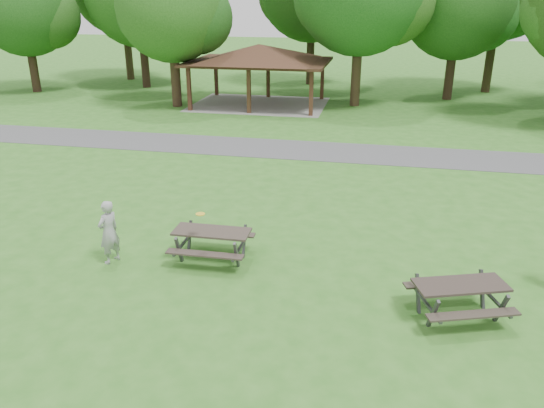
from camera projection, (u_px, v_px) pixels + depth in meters
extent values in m
plane|color=#2F6B1E|center=(189.00, 323.00, 11.49)|extent=(160.00, 160.00, 0.00)
cube|color=#47474A|center=(295.00, 150.00, 24.22)|extent=(120.00, 3.20, 0.02)
cube|color=#391E15|center=(189.00, 89.00, 31.85)|extent=(0.22, 0.22, 2.60)
cube|color=#361D13|center=(216.00, 77.00, 36.76)|extent=(0.22, 0.22, 2.60)
cube|color=#362013|center=(249.00, 91.00, 31.15)|extent=(0.22, 0.22, 2.60)
cube|color=#372414|center=(268.00, 78.00, 36.06)|extent=(0.22, 0.22, 2.60)
cube|color=#391F14|center=(311.00, 94.00, 30.44)|extent=(0.22, 0.22, 2.60)
cube|color=#3C2316|center=(322.00, 80.00, 35.36)|extent=(0.22, 0.22, 2.60)
cube|color=#311D13|center=(259.00, 62.00, 33.09)|extent=(8.60, 6.60, 0.16)
pyramid|color=#372116|center=(259.00, 52.00, 32.88)|extent=(7.01, 7.01, 1.00)
cube|color=gray|center=(259.00, 104.00, 34.08)|extent=(8.40, 6.40, 0.03)
cylinder|color=black|center=(34.00, 68.00, 38.06)|extent=(0.60, 0.60, 3.32)
sphere|color=#164313|center=(24.00, 6.00, 36.50)|extent=(6.80, 6.80, 6.80)
sphere|color=#1A4213|center=(48.00, 16.00, 36.74)|extent=(4.42, 4.42, 4.42)
sphere|color=#174F16|center=(6.00, 14.00, 36.77)|extent=(4.08, 4.08, 4.08)
cylinder|color=black|center=(145.00, 61.00, 39.82)|extent=(0.60, 0.60, 3.85)
sphere|color=#194714|center=(164.00, 3.00, 38.25)|extent=(5.07, 5.07, 5.07)
sphere|color=#174D16|center=(118.00, 1.00, 38.36)|extent=(4.68, 4.68, 4.68)
cylinder|color=black|center=(176.00, 78.00, 33.02)|extent=(0.60, 0.60, 3.50)
sphere|color=#1E4F16|center=(171.00, 6.00, 31.46)|extent=(6.60, 6.60, 6.60)
sphere|color=#154112|center=(197.00, 18.00, 31.70)|extent=(4.29, 4.29, 4.29)
sphere|color=#184614|center=(149.00, 15.00, 31.71)|extent=(3.96, 3.96, 3.96)
cylinder|color=#312215|center=(356.00, 73.00, 33.11)|extent=(0.60, 0.60, 4.02)
sphere|color=#214C15|center=(391.00, 1.00, 31.49)|extent=(5.20, 5.20, 5.20)
cylinder|color=black|center=(450.00, 73.00, 35.27)|extent=(0.60, 0.60, 3.43)
sphere|color=#174614|center=(458.00, 4.00, 33.66)|extent=(7.00, 7.00, 7.00)
sphere|color=#164F16|center=(482.00, 15.00, 33.90)|extent=(4.55, 4.55, 4.55)
sphere|color=#1B3F12|center=(435.00, 12.00, 33.94)|extent=(4.20, 4.20, 4.20)
cylinder|color=#322316|center=(128.00, 52.00, 43.47)|extent=(0.60, 0.60, 4.38)
cylinder|color=black|center=(310.00, 57.00, 41.13)|extent=(0.60, 0.60, 4.13)
cylinder|color=black|center=(490.00, 60.00, 37.68)|extent=(0.60, 0.60, 4.55)
cube|color=#312923|center=(212.00, 232.00, 13.93)|extent=(2.03, 0.83, 0.06)
cube|color=#312823|center=(205.00, 254.00, 13.45)|extent=(2.02, 0.32, 0.04)
cube|color=#322A24|center=(219.00, 233.00, 14.66)|extent=(2.02, 0.32, 0.04)
cube|color=#434346|center=(179.00, 250.00, 13.84)|extent=(0.07, 0.42, 0.88)
cube|color=#39393B|center=(190.00, 237.00, 14.60)|extent=(0.07, 0.42, 0.88)
cube|color=#39393C|center=(184.00, 242.00, 14.21)|extent=(0.09, 1.64, 0.06)
cube|color=#474749|center=(237.00, 255.00, 13.56)|extent=(0.07, 0.42, 0.88)
cube|color=#444447|center=(244.00, 241.00, 14.33)|extent=(0.07, 0.42, 0.88)
cube|color=#3B3B3E|center=(241.00, 247.00, 13.94)|extent=(0.09, 1.64, 0.06)
cube|color=#2B231F|center=(461.00, 285.00, 11.41)|extent=(2.12, 1.39, 0.05)
cube|color=#2D2620|center=(473.00, 315.00, 10.93)|extent=(1.96, 0.92, 0.04)
cube|color=#302922|center=(446.00, 283.00, 12.13)|extent=(1.96, 0.92, 0.04)
cube|color=#3C3C3E|center=(433.00, 314.00, 11.09)|extent=(0.20, 0.41, 0.86)
cube|color=#3C3D3F|center=(418.00, 293.00, 11.85)|extent=(0.20, 0.41, 0.86)
cube|color=#3D3D3F|center=(425.00, 302.00, 11.46)|extent=(0.59, 1.54, 0.05)
cube|color=#414144|center=(501.00, 309.00, 11.27)|extent=(0.20, 0.41, 0.86)
cube|color=#3D3D3F|center=(482.00, 289.00, 12.03)|extent=(0.20, 0.41, 0.86)
cube|color=#3F3F42|center=(491.00, 297.00, 11.64)|extent=(0.59, 1.54, 0.05)
cylinder|color=gold|center=(200.00, 214.00, 13.26)|extent=(0.26, 0.26, 0.02)
imported|color=#969698|center=(109.00, 232.00, 13.79)|extent=(0.61, 0.74, 1.73)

